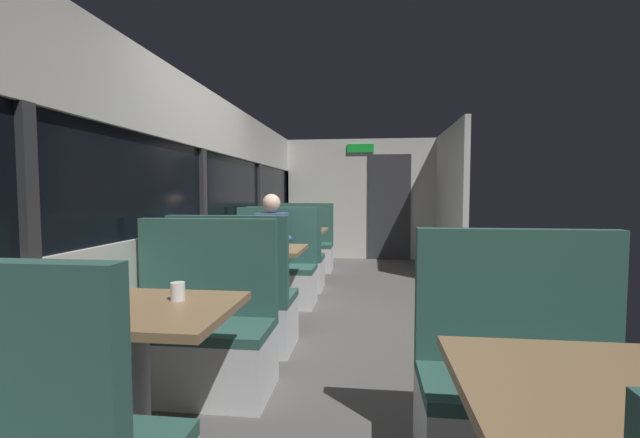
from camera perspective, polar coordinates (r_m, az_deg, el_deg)
ground_plane at (r=4.12m, az=3.97°, el=-14.55°), size 3.30×9.20×0.02m
carriage_window_panel_left at (r=4.25m, az=-15.92°, el=1.24°), size 0.09×8.48×2.30m
carriage_end_bulkhead at (r=8.11m, az=5.92°, el=2.62°), size 2.90×0.11×2.30m
carriage_aisle_panel_right at (r=7.03m, az=17.18°, el=2.43°), size 0.08×2.40×2.30m
dining_table_near_window at (r=2.21m, az=-23.57°, el=-13.32°), size 0.90×0.70×0.74m
bench_near_window_facing_entry at (r=2.90m, az=-16.15°, el=-15.53°), size 0.95×0.50×1.10m
dining_table_mid_window at (r=4.14m, az=-8.49°, el=-5.25°), size 0.90×0.70×0.74m
bench_mid_window_facing_end at (r=3.55m, az=-11.50°, el=-11.92°), size 0.95×0.50×1.10m
bench_mid_window_facing_entry at (r=4.86m, az=-6.26°, el=-7.64°), size 0.95×0.50×1.10m
dining_table_far_window at (r=6.19m, az=-3.30°, el=-2.29°), size 0.90×0.70×0.74m
bench_far_window_facing_end at (r=5.55m, az=-4.56°, el=-6.22°), size 0.95×0.50×1.10m
bench_far_window_facing_entry at (r=6.91m, az=-2.26°, el=-4.27°), size 0.95×0.50×1.10m
dining_table_front_aisle at (r=1.55m, az=35.85°, el=-21.27°), size 0.90×0.70×0.74m
bench_front_aisle_facing_entry at (r=2.25m, az=26.25°, el=-21.55°), size 0.95×0.50×1.10m
seated_passenger at (r=4.75m, az=-6.48°, el=-5.33°), size 0.47×0.55×1.26m
coffee_cup_primary at (r=4.26m, az=-7.19°, el=-3.01°), size 0.07×0.07×0.09m
coffee_cup_secondary at (r=2.22m, az=-18.79°, el=-9.31°), size 0.07×0.07×0.09m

